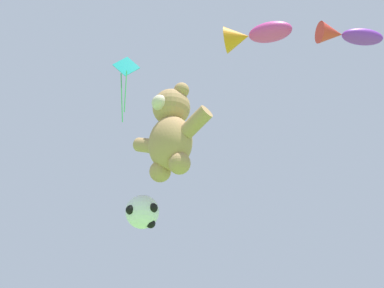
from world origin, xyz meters
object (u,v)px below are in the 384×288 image
Objects in this scene: teddy_bear_kite at (170,131)px; fish_kite_violet at (347,35)px; diamond_kite at (126,74)px; fish_kite_magenta at (254,35)px; soccer_ball_kite at (143,212)px.

fish_kite_violet is (3.66, 3.33, 3.25)m from teddy_bear_kite.
fish_kite_violet is 0.74× the size of diamond_kite.
fish_kite_magenta is 1.14× the size of fish_kite_violet.
teddy_bear_kite is 1.02× the size of diamond_kite.
fish_kite_violet is at bearing 33.15° from fish_kite_magenta.
teddy_bear_kite is 1.39× the size of fish_kite_violet.
fish_kite_magenta is (1.47, 1.90, 3.64)m from teddy_bear_kite.
teddy_bear_kite is 4.11m from diamond_kite.
fish_kite_magenta reaches higher than teddy_bear_kite.
fish_kite_violet is 6.80m from diamond_kite.
soccer_ball_kite is at bearing -140.46° from fish_kite_magenta.
soccer_ball_kite is 0.35× the size of diamond_kite.
diamond_kite is (-1.57, 0.30, 5.20)m from soccer_ball_kite.
teddy_bear_kite is at bearing -127.71° from fish_kite_magenta.
diamond_kite is (-6.08, -3.04, 0.06)m from fish_kite_violet.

